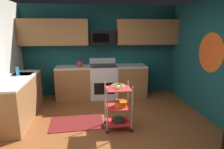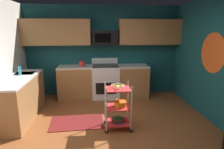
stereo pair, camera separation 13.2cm
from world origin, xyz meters
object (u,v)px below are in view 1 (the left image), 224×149
(mixing_bowl_large, at_px, (121,103))
(dish_soap_bottle, at_px, (17,72))
(book_stack, at_px, (118,120))
(rolling_cart, at_px, (118,107))
(microwave, at_px, (103,38))
(oven_range, at_px, (103,81))
(kettle, at_px, (80,64))
(fruit_bowl, at_px, (118,86))

(mixing_bowl_large, relative_size, dish_soap_bottle, 1.26)
(book_stack, bearing_deg, mixing_bowl_large, 0.00)
(rolling_cart, height_order, book_stack, rolling_cart)
(rolling_cart, distance_m, mixing_bowl_large, 0.08)
(rolling_cart, xyz_separation_m, dish_soap_bottle, (-2.12, 0.91, 0.57))
(microwave, bearing_deg, book_stack, -86.08)
(oven_range, bearing_deg, kettle, -179.66)
(fruit_bowl, bearing_deg, kettle, 112.91)
(microwave, height_order, book_stack, microwave)
(mixing_bowl_large, height_order, kettle, kettle)
(microwave, relative_size, mixing_bowl_large, 2.78)
(fruit_bowl, height_order, kettle, kettle)
(book_stack, bearing_deg, rolling_cart, 90.00)
(rolling_cart, bearing_deg, oven_range, 94.12)
(mixing_bowl_large, bearing_deg, book_stack, -180.00)
(mixing_bowl_large, height_order, dish_soap_bottle, dish_soap_bottle)
(book_stack, distance_m, kettle, 2.18)
(mixing_bowl_large, relative_size, kettle, 0.95)
(dish_soap_bottle, bearing_deg, fruit_bowl, -23.21)
(oven_range, distance_m, mixing_bowl_large, 1.88)
(oven_range, xyz_separation_m, book_stack, (0.13, -1.87, -0.30))
(kettle, bearing_deg, book_stack, -67.09)
(book_stack, height_order, kettle, kettle)
(oven_range, bearing_deg, microwave, 90.26)
(microwave, bearing_deg, rolling_cart, -86.08)
(kettle, xyz_separation_m, dish_soap_bottle, (-1.33, -0.95, 0.02))
(mixing_bowl_large, distance_m, kettle, 2.10)
(microwave, relative_size, rolling_cart, 0.77)
(mixing_bowl_large, distance_m, book_stack, 0.35)
(microwave, distance_m, dish_soap_bottle, 2.35)
(rolling_cart, height_order, mixing_bowl_large, rolling_cart)
(rolling_cart, xyz_separation_m, book_stack, (0.00, -0.00, -0.28))
(microwave, distance_m, kettle, 0.97)
(oven_range, relative_size, mixing_bowl_large, 4.37)
(microwave, height_order, kettle, microwave)
(mixing_bowl_large, height_order, book_stack, mixing_bowl_large)
(rolling_cart, distance_m, dish_soap_bottle, 2.37)
(microwave, bearing_deg, dish_soap_bottle, -151.79)
(oven_range, bearing_deg, dish_soap_bottle, -154.19)
(rolling_cart, relative_size, kettle, 3.47)
(kettle, bearing_deg, oven_range, 0.34)
(rolling_cart, height_order, kettle, kettle)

